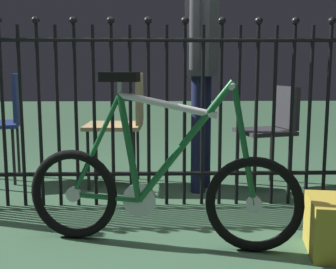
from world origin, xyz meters
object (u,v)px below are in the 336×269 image
chair_charcoal (273,125)px  person_visitor (202,52)px  chair_navy (4,116)px  bicycle (160,188)px  chair_tan (124,117)px

chair_charcoal → person_visitor: (-0.57, -0.09, 0.56)m
chair_navy → person_visitor: person_visitor is taller
bicycle → person_visitor: person_visitor is taller
bicycle → chair_tan: bearing=102.3°
bicycle → chair_charcoal: bearing=52.6°
bicycle → person_visitor: (0.32, 1.08, 0.74)m
chair_navy → person_visitor: size_ratio=0.51×
bicycle → chair_charcoal: 1.48m
chair_tan → chair_charcoal: (1.17, -0.07, -0.06)m
bicycle → chair_tan: size_ratio=1.62×
chair_tan → chair_charcoal: bearing=-3.4°
chair_navy → chair_charcoal: (2.16, -0.22, -0.05)m
chair_navy → person_visitor: bearing=-11.0°
bicycle → chair_charcoal: size_ratio=1.83×
chair_navy → chair_charcoal: size_ratio=1.12×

